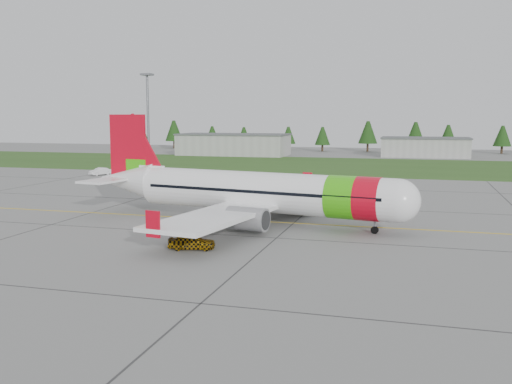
% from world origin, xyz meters
% --- Properties ---
extents(ground, '(320.00, 320.00, 0.00)m').
position_xyz_m(ground, '(0.00, 0.00, 0.00)').
color(ground, gray).
rests_on(ground, ground).
extents(aircraft, '(38.74, 36.18, 11.81)m').
position_xyz_m(aircraft, '(5.92, 7.07, 3.41)').
color(aircraft, white).
rests_on(aircraft, ground).
extents(follow_me_car, '(1.77, 1.95, 4.13)m').
position_xyz_m(follow_me_car, '(3.93, -6.51, 2.06)').
color(follow_me_car, '#CA8F0B').
rests_on(follow_me_car, ground).
extents(service_van, '(2.00, 1.95, 4.50)m').
position_xyz_m(service_van, '(-37.52, 47.43, 2.25)').
color(service_van, white).
rests_on(service_van, ground).
extents(grass_strip, '(320.00, 50.00, 0.03)m').
position_xyz_m(grass_strip, '(0.00, 82.00, 0.01)').
color(grass_strip, '#30561E').
rests_on(grass_strip, ground).
extents(taxi_guideline, '(120.00, 0.25, 0.02)m').
position_xyz_m(taxi_guideline, '(0.00, 8.00, 0.01)').
color(taxi_guideline, gold).
rests_on(taxi_guideline, ground).
extents(hangar_west, '(32.00, 14.00, 6.00)m').
position_xyz_m(hangar_west, '(-30.00, 110.00, 3.00)').
color(hangar_west, '#A8A8A3').
rests_on(hangar_west, ground).
extents(hangar_east, '(24.00, 12.00, 5.20)m').
position_xyz_m(hangar_east, '(25.00, 118.00, 2.60)').
color(hangar_east, '#A8A8A3').
rests_on(hangar_east, ground).
extents(floodlight_mast, '(0.50, 0.50, 20.00)m').
position_xyz_m(floodlight_mast, '(-32.00, 58.00, 10.00)').
color(floodlight_mast, slate).
rests_on(floodlight_mast, ground).
extents(treeline, '(160.00, 8.00, 10.00)m').
position_xyz_m(treeline, '(0.00, 138.00, 5.00)').
color(treeline, '#1C3F14').
rests_on(treeline, ground).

